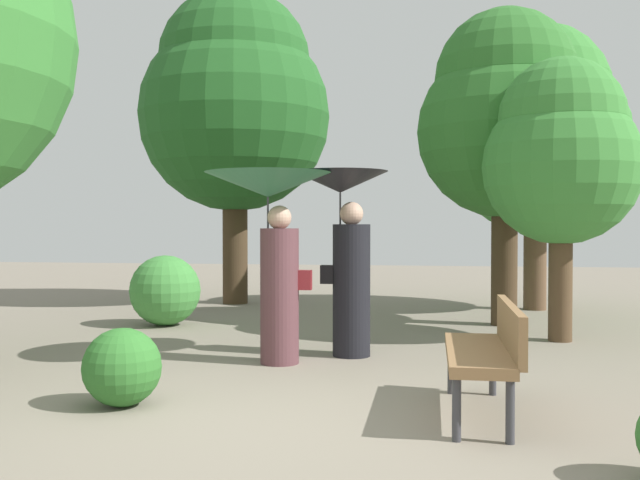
{
  "coord_description": "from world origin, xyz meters",
  "views": [
    {
      "loc": [
        1.2,
        -4.94,
        1.42
      ],
      "look_at": [
        0.0,
        2.68,
        1.25
      ],
      "focal_mm": 40.18,
      "sensor_mm": 36.0,
      "label": 1
    }
  ],
  "objects_px": {
    "tree_mid_left": "(235,100)",
    "tree_far_back": "(505,115)",
    "person_left": "(272,223)",
    "person_right": "(346,235)",
    "tree_near_right": "(561,153)",
    "tree_mid_right": "(536,128)",
    "park_bench": "(489,347)"
  },
  "relations": [
    {
      "from": "tree_near_right",
      "to": "tree_mid_left",
      "type": "xyz_separation_m",
      "value": [
        -5.04,
        3.44,
        1.36
      ]
    },
    {
      "from": "tree_far_back",
      "to": "tree_mid_left",
      "type": "bearing_deg",
      "value": 154.8
    },
    {
      "from": "person_left",
      "to": "tree_near_right",
      "type": "xyz_separation_m",
      "value": [
        3.15,
        1.9,
        0.85
      ]
    },
    {
      "from": "person_left",
      "to": "tree_mid_left",
      "type": "bearing_deg",
      "value": 13.71
    },
    {
      "from": "person_right",
      "to": "tree_mid_left",
      "type": "bearing_deg",
      "value": 22.43
    },
    {
      "from": "tree_far_back",
      "to": "tree_mid_right",
      "type": "bearing_deg",
      "value": 70.74
    },
    {
      "from": "person_left",
      "to": "person_right",
      "type": "distance_m",
      "value": 0.88
    },
    {
      "from": "person_right",
      "to": "tree_mid_left",
      "type": "distance_m",
      "value": 5.94
    },
    {
      "from": "tree_near_right",
      "to": "tree_mid_right",
      "type": "xyz_separation_m",
      "value": [
        0.15,
        3.29,
        0.74
      ]
    },
    {
      "from": "tree_mid_left",
      "to": "person_left",
      "type": "bearing_deg",
      "value": -70.51
    },
    {
      "from": "person_left",
      "to": "tree_mid_right",
      "type": "bearing_deg",
      "value": -38.23
    },
    {
      "from": "person_left",
      "to": "tree_far_back",
      "type": "xyz_separation_m",
      "value": [
        2.61,
        3.22,
        1.52
      ]
    },
    {
      "from": "person_left",
      "to": "tree_near_right",
      "type": "distance_m",
      "value": 3.78
    },
    {
      "from": "tree_mid_left",
      "to": "tree_mid_right",
      "type": "xyz_separation_m",
      "value": [
        5.2,
        -0.15,
        -0.62
      ]
    },
    {
      "from": "park_bench",
      "to": "person_left",
      "type": "bearing_deg",
      "value": -130.39
    },
    {
      "from": "person_right",
      "to": "tree_mid_right",
      "type": "bearing_deg",
      "value": -35.01
    },
    {
      "from": "tree_near_right",
      "to": "tree_far_back",
      "type": "height_order",
      "value": "tree_far_back"
    },
    {
      "from": "park_bench",
      "to": "tree_far_back",
      "type": "bearing_deg",
      "value": 173.17
    },
    {
      "from": "tree_mid_left",
      "to": "tree_mid_right",
      "type": "height_order",
      "value": "tree_mid_left"
    },
    {
      "from": "person_right",
      "to": "tree_far_back",
      "type": "bearing_deg",
      "value": -41.28
    },
    {
      "from": "park_bench",
      "to": "tree_mid_right",
      "type": "distance_m",
      "value": 7.47
    },
    {
      "from": "tree_mid_left",
      "to": "tree_mid_right",
      "type": "bearing_deg",
      "value": -1.62
    },
    {
      "from": "tree_mid_left",
      "to": "tree_mid_right",
      "type": "relative_size",
      "value": 1.19
    },
    {
      "from": "tree_mid_left",
      "to": "tree_far_back",
      "type": "bearing_deg",
      "value": -25.2
    },
    {
      "from": "person_left",
      "to": "tree_mid_right",
      "type": "distance_m",
      "value": 6.36
    },
    {
      "from": "tree_mid_left",
      "to": "tree_mid_right",
      "type": "distance_m",
      "value": 5.23
    },
    {
      "from": "person_right",
      "to": "park_bench",
      "type": "height_order",
      "value": "person_right"
    },
    {
      "from": "tree_near_right",
      "to": "person_right",
      "type": "bearing_deg",
      "value": -150.78
    },
    {
      "from": "park_bench",
      "to": "tree_near_right",
      "type": "bearing_deg",
      "value": 162.71
    },
    {
      "from": "person_right",
      "to": "tree_near_right",
      "type": "relative_size",
      "value": 0.58
    },
    {
      "from": "tree_near_right",
      "to": "tree_far_back",
      "type": "distance_m",
      "value": 1.57
    },
    {
      "from": "person_left",
      "to": "tree_mid_left",
      "type": "distance_m",
      "value": 6.08
    }
  ]
}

